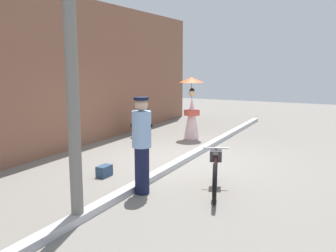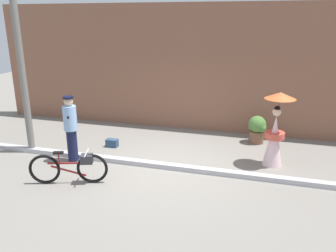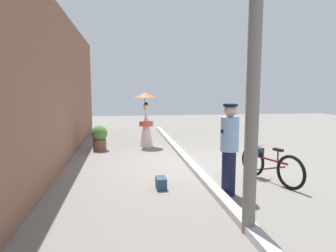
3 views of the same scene
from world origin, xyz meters
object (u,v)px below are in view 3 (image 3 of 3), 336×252
(bicycle_near_officer, at_px, (268,164))
(person_with_parasol, at_px, (146,120))
(potted_plant_by_door, at_px, (100,137))
(utility_pole, at_px, (254,58))
(backpack_on_pavement, at_px, (161,183))
(person_officer, at_px, (229,147))

(bicycle_near_officer, distance_m, person_with_parasol, 4.98)
(bicycle_near_officer, xyz_separation_m, person_with_parasol, (4.38, 2.31, 0.53))
(bicycle_near_officer, height_order, potted_plant_by_door, potted_plant_by_door)
(potted_plant_by_door, bearing_deg, utility_pole, -157.68)
(person_with_parasol, xyz_separation_m, potted_plant_by_door, (-0.45, 1.56, -0.48))
(person_with_parasol, bearing_deg, bicycle_near_officer, -152.19)
(person_with_parasol, height_order, potted_plant_by_door, person_with_parasol)
(backpack_on_pavement, bearing_deg, bicycle_near_officer, -87.30)
(person_with_parasol, bearing_deg, potted_plant_by_door, 106.15)
(potted_plant_by_door, distance_m, backpack_on_pavement, 4.33)
(potted_plant_by_door, distance_m, utility_pole, 6.82)
(person_officer, relative_size, backpack_on_pavement, 5.13)
(person_officer, height_order, potted_plant_by_door, person_officer)
(potted_plant_by_door, bearing_deg, backpack_on_pavement, -159.39)
(bicycle_near_officer, xyz_separation_m, person_officer, (-0.65, 1.14, 0.53))
(bicycle_near_officer, distance_m, backpack_on_pavement, 2.37)
(person_with_parasol, height_order, utility_pole, utility_pole)
(bicycle_near_officer, distance_m, person_officer, 1.42)
(bicycle_near_officer, relative_size, person_with_parasol, 0.90)
(backpack_on_pavement, relative_size, utility_pole, 0.07)
(bicycle_near_officer, bearing_deg, person_officer, 119.72)
(person_officer, height_order, backpack_on_pavement, person_officer)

